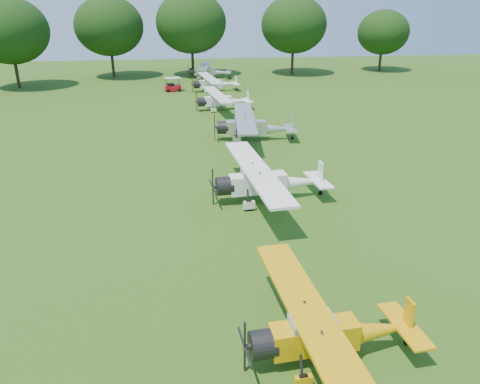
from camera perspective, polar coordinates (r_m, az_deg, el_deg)
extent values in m
plane|color=#215314|center=(24.97, 4.72, -5.34)|extent=(160.00, 160.00, 0.00)
cylinder|color=black|center=(87.61, 16.72, 15.19)|extent=(0.44, 0.44, 3.70)
ellipsoid|color=black|center=(87.22, 17.06, 18.12)|extent=(8.63, 8.63, 7.34)
cylinder|color=black|center=(80.64, 6.40, 15.69)|extent=(0.44, 0.44, 4.51)
ellipsoid|color=black|center=(80.19, 6.58, 19.60)|extent=(10.52, 10.52, 8.94)
cylinder|color=black|center=(78.87, -5.79, 15.65)|extent=(0.44, 0.44, 4.74)
ellipsoid|color=black|center=(78.40, -5.97, 19.85)|extent=(11.05, 11.05, 9.39)
cylinder|color=black|center=(79.24, -15.26, 14.94)|extent=(0.44, 0.44, 4.49)
ellipsoid|color=black|center=(78.78, -15.69, 18.88)|extent=(10.47, 10.47, 8.90)
cylinder|color=black|center=(73.99, -25.57, 13.08)|extent=(0.44, 0.44, 4.44)
ellipsoid|color=black|center=(73.49, -26.31, 17.22)|extent=(10.36, 10.36, 8.80)
cube|color=#E1A109|center=(16.83, 9.01, -17.02)|extent=(3.09, 1.13, 1.00)
cone|color=#E1A109|center=(17.86, 16.99, -15.76)|extent=(2.71, 1.05, 0.85)
cube|color=#8CA5B2|center=(16.47, 8.80, -15.68)|extent=(1.58, 0.99, 0.52)
cylinder|color=black|center=(16.37, 2.79, -18.04)|extent=(0.93, 1.05, 0.99)
cube|color=black|center=(16.25, 0.58, -18.36)|extent=(0.07, 0.12, 1.99)
cube|color=#E1A109|center=(16.33, 8.85, -15.02)|extent=(2.14, 10.13, 0.13)
cube|color=#E1A109|center=(18.02, 19.89, -13.93)|extent=(0.13, 0.53, 1.23)
cube|color=#E1A109|center=(18.22, 19.45, -15.08)|extent=(1.01, 2.71, 0.09)
cylinder|color=black|center=(16.27, 7.72, -21.97)|extent=(0.58, 0.19, 0.57)
cylinder|color=black|center=(17.93, 5.12, -16.86)|extent=(0.58, 0.19, 0.57)
cylinder|color=black|center=(18.78, 19.65, -16.87)|extent=(0.23, 0.09, 0.23)
cube|color=white|center=(28.70, 2.18, 1.07)|extent=(3.58, 1.33, 1.15)
cone|color=white|center=(29.61, 7.73, 1.22)|extent=(3.14, 1.24, 0.99)
cube|color=#8CA5B2|center=(28.46, 1.99, 2.18)|extent=(1.83, 1.15, 0.60)
cylinder|color=black|center=(28.28, -1.91, 0.74)|extent=(1.08, 1.22, 1.14)
cube|color=black|center=(28.17, -3.33, 0.62)|extent=(0.08, 0.14, 2.30)
cube|color=white|center=(28.37, 1.99, 2.70)|extent=(2.56, 11.71, 0.15)
cube|color=white|center=(29.80, 9.77, 2.36)|extent=(0.16, 0.61, 1.42)
cube|color=white|center=(29.93, 9.51, 1.46)|extent=(1.19, 3.14, 0.10)
cylinder|color=black|center=(27.60, 1.11, -1.68)|extent=(0.67, 0.23, 0.66)
cylinder|color=black|center=(30.05, -0.12, 0.41)|extent=(0.67, 0.23, 0.66)
cylinder|color=black|center=(30.34, 9.79, -0.11)|extent=(0.27, 0.11, 0.26)
cube|color=silver|center=(41.59, 0.75, 7.89)|extent=(3.57, 1.39, 1.14)
cone|color=silver|center=(41.86, 4.81, 7.68)|extent=(3.13, 1.29, 0.98)
cube|color=#8CA5B2|center=(41.44, 0.60, 8.69)|extent=(1.83, 1.17, 0.60)
cylinder|color=black|center=(41.55, -2.12, 7.87)|extent=(1.09, 1.23, 1.13)
cube|color=black|center=(41.56, -3.11, 7.85)|extent=(0.08, 0.14, 2.28)
cube|color=silver|center=(41.37, 0.61, 9.06)|extent=(2.75, 11.63, 0.15)
cube|color=silver|center=(41.86, 6.33, 8.39)|extent=(0.17, 0.61, 1.41)
cube|color=silver|center=(41.97, 6.15, 7.75)|extent=(1.23, 3.12, 0.10)
cylinder|color=black|center=(40.47, -0.41, 6.28)|extent=(0.67, 0.24, 0.65)
cylinder|color=black|center=(43.08, -0.50, 7.29)|extent=(0.67, 0.24, 0.65)
cylinder|color=black|center=(42.24, 6.39, 6.56)|extent=(0.27, 0.11, 0.26)
cube|color=white|center=(53.48, -2.72, 11.01)|extent=(3.13, 1.30, 1.00)
cone|color=white|center=(54.11, -0.02, 11.01)|extent=(2.75, 1.20, 0.86)
cube|color=#8CA5B2|center=(53.35, -2.84, 11.55)|extent=(1.62, 1.07, 0.52)
cylinder|color=black|center=(53.12, -4.66, 10.88)|extent=(0.98, 1.09, 0.99)
cube|color=black|center=(53.01, -5.33, 10.84)|extent=(0.07, 0.12, 2.00)
cube|color=white|center=(53.31, -2.84, 11.80)|extent=(2.69, 10.17, 0.13)
cube|color=white|center=(54.27, 0.97, 11.56)|extent=(0.16, 0.53, 1.24)
cube|color=white|center=(54.33, 0.87, 11.11)|extent=(1.15, 2.75, 0.09)
cylinder|color=black|center=(52.33, -3.24, 9.94)|extent=(0.59, 0.23, 0.57)
cylinder|color=black|center=(54.60, -3.78, 10.46)|extent=(0.59, 0.23, 0.57)
cylinder|color=black|center=(54.54, 1.06, 10.31)|extent=(0.24, 0.11, 0.23)
cube|color=white|center=(64.75, -3.63, 13.02)|extent=(3.17, 1.30, 1.01)
cone|color=white|center=(65.34, -1.34, 13.01)|extent=(2.78, 1.21, 0.87)
cube|color=#8CA5B2|center=(64.65, -3.72, 13.47)|extent=(1.64, 1.08, 0.53)
cylinder|color=black|center=(64.41, -5.26, 12.92)|extent=(0.99, 1.10, 1.00)
cube|color=black|center=(64.31, -5.82, 12.88)|extent=(0.07, 0.12, 2.02)
cube|color=white|center=(64.61, -3.73, 13.68)|extent=(2.70, 10.29, 0.13)
cube|color=white|center=(65.49, -0.50, 13.47)|extent=(0.16, 0.54, 1.25)
cube|color=white|center=(65.54, -0.58, 13.09)|extent=(1.16, 2.78, 0.09)
cylinder|color=black|center=(63.56, -4.08, 12.17)|extent=(0.59, 0.23, 0.58)
cylinder|color=black|center=(65.89, -4.50, 12.52)|extent=(0.59, 0.23, 0.58)
cylinder|color=black|center=(65.72, -0.41, 12.41)|extent=(0.24, 0.11, 0.23)
cube|color=silver|center=(75.88, -4.31, 14.44)|extent=(3.37, 1.44, 1.07)
cone|color=silver|center=(75.71, -2.17, 14.35)|extent=(2.96, 1.33, 0.92)
cube|color=#8CA5B2|center=(75.82, -4.40, 14.86)|extent=(1.75, 1.17, 0.56)
cylinder|color=black|center=(76.08, -5.81, 14.41)|extent=(1.06, 1.18, 1.06)
cube|color=black|center=(76.16, -6.32, 14.40)|extent=(0.08, 0.13, 2.14)
cube|color=silver|center=(75.78, -4.41, 15.05)|extent=(3.07, 10.90, 0.14)
cube|color=silver|center=(75.60, -1.38, 14.74)|extent=(0.18, 0.57, 1.32)
cube|color=silver|center=(75.66, -1.45, 14.39)|extent=(1.28, 2.95, 0.09)
cylinder|color=black|center=(74.82, -5.02, 13.71)|extent=(0.63, 0.25, 0.61)
cylinder|color=black|center=(77.32, -4.83, 14.00)|extent=(0.63, 0.25, 0.61)
cylinder|color=black|center=(75.78, -1.29, 13.76)|extent=(0.25, 0.12, 0.24)
cube|color=red|center=(65.51, -8.17, 12.44)|extent=(2.31, 1.50, 0.68)
cube|color=black|center=(65.40, -8.45, 12.76)|extent=(1.04, 1.20, 0.44)
cube|color=white|center=(65.29, -8.24, 13.60)|extent=(2.23, 1.58, 0.08)
cylinder|color=black|center=(64.85, -8.73, 12.11)|extent=(0.45, 0.20, 0.43)
cylinder|color=black|center=(66.03, -8.89, 12.28)|extent=(0.45, 0.20, 0.43)
cylinder|color=black|center=(65.07, -7.43, 12.21)|extent=(0.45, 0.20, 0.43)
cylinder|color=black|center=(66.25, -7.61, 12.39)|extent=(0.45, 0.20, 0.43)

